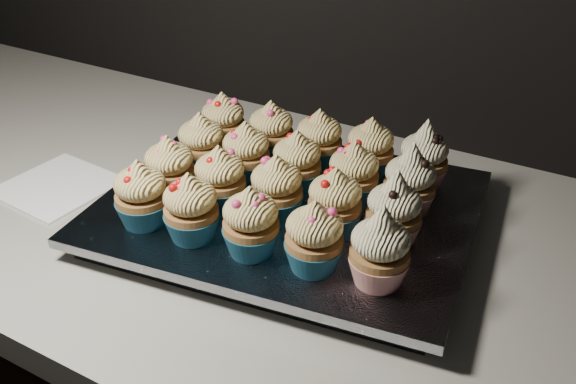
# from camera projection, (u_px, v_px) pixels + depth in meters

# --- Properties ---
(worktop) EXTENTS (2.44, 0.64, 0.04)m
(worktop) POSITION_uv_depth(u_px,v_px,m) (333.00, 249.00, 0.80)
(worktop) COLOR beige
(worktop) RESTS_ON cabinet
(napkin) EXTENTS (0.15, 0.15, 0.00)m
(napkin) POSITION_uv_depth(u_px,v_px,m) (58.00, 186.00, 0.89)
(napkin) COLOR white
(napkin) RESTS_ON worktop
(baking_tray) EXTENTS (0.45, 0.37, 0.02)m
(baking_tray) POSITION_uv_depth(u_px,v_px,m) (288.00, 218.00, 0.81)
(baking_tray) COLOR black
(baking_tray) RESTS_ON worktop
(foil_lining) EXTENTS (0.49, 0.41, 0.01)m
(foil_lining) POSITION_uv_depth(u_px,v_px,m) (288.00, 207.00, 0.80)
(foil_lining) COLOR silver
(foil_lining) RESTS_ON baking_tray
(cupcake_0) EXTENTS (0.06, 0.06, 0.08)m
(cupcake_0) POSITION_uv_depth(u_px,v_px,m) (141.00, 195.00, 0.74)
(cupcake_0) COLOR #195977
(cupcake_0) RESTS_ON foil_lining
(cupcake_1) EXTENTS (0.06, 0.06, 0.08)m
(cupcake_1) POSITION_uv_depth(u_px,v_px,m) (191.00, 209.00, 0.71)
(cupcake_1) COLOR #195977
(cupcake_1) RESTS_ON foil_lining
(cupcake_2) EXTENTS (0.06, 0.06, 0.08)m
(cupcake_2) POSITION_uv_depth(u_px,v_px,m) (251.00, 223.00, 0.69)
(cupcake_2) COLOR #195977
(cupcake_2) RESTS_ON foil_lining
(cupcake_3) EXTENTS (0.06, 0.06, 0.08)m
(cupcake_3) POSITION_uv_depth(u_px,v_px,m) (314.00, 238.00, 0.67)
(cupcake_3) COLOR #195977
(cupcake_3) RESTS_ON foil_lining
(cupcake_4) EXTENTS (0.06, 0.06, 0.10)m
(cupcake_4) POSITION_uv_depth(u_px,v_px,m) (380.00, 250.00, 0.64)
(cupcake_4) COLOR #AF1F18
(cupcake_4) RESTS_ON foil_lining
(cupcake_5) EXTENTS (0.06, 0.06, 0.08)m
(cupcake_5) POSITION_uv_depth(u_px,v_px,m) (170.00, 169.00, 0.79)
(cupcake_5) COLOR #195977
(cupcake_5) RESTS_ON foil_lining
(cupcake_6) EXTENTS (0.06, 0.06, 0.08)m
(cupcake_6) POSITION_uv_depth(u_px,v_px,m) (220.00, 180.00, 0.77)
(cupcake_6) COLOR #195977
(cupcake_6) RESTS_ON foil_lining
(cupcake_7) EXTENTS (0.06, 0.06, 0.08)m
(cupcake_7) POSITION_uv_depth(u_px,v_px,m) (277.00, 189.00, 0.75)
(cupcake_7) COLOR #195977
(cupcake_7) RESTS_ON foil_lining
(cupcake_8) EXTENTS (0.06, 0.06, 0.08)m
(cupcake_8) POSITION_uv_depth(u_px,v_px,m) (335.00, 203.00, 0.72)
(cupcake_8) COLOR #195977
(cupcake_8) RESTS_ON foil_lining
(cupcake_9) EXTENTS (0.06, 0.06, 0.10)m
(cupcake_9) POSITION_uv_depth(u_px,v_px,m) (394.00, 212.00, 0.70)
(cupcake_9) COLOR #AF1F18
(cupcake_9) RESTS_ON foil_lining
(cupcake_10) EXTENTS (0.06, 0.06, 0.08)m
(cupcake_10) POSITION_uv_depth(u_px,v_px,m) (201.00, 144.00, 0.85)
(cupcake_10) COLOR #195977
(cupcake_10) RESTS_ON foil_lining
(cupcake_11) EXTENTS (0.06, 0.06, 0.08)m
(cupcake_11) POSITION_uv_depth(u_px,v_px,m) (246.00, 154.00, 0.83)
(cupcake_11) COLOR #195977
(cupcake_11) RESTS_ON foil_lining
(cupcake_12) EXTENTS (0.06, 0.06, 0.08)m
(cupcake_12) POSITION_uv_depth(u_px,v_px,m) (297.00, 163.00, 0.80)
(cupcake_12) COLOR #195977
(cupcake_12) RESTS_ON foil_lining
(cupcake_13) EXTENTS (0.06, 0.06, 0.08)m
(cupcake_13) POSITION_uv_depth(u_px,v_px,m) (353.00, 175.00, 0.78)
(cupcake_13) COLOR #195977
(cupcake_13) RESTS_ON foil_lining
(cupcake_14) EXTENTS (0.06, 0.06, 0.10)m
(cupcake_14) POSITION_uv_depth(u_px,v_px,m) (410.00, 182.00, 0.76)
(cupcake_14) COLOR #AF1F18
(cupcake_14) RESTS_ON foil_lining
(cupcake_15) EXTENTS (0.06, 0.06, 0.08)m
(cupcake_15) POSITION_uv_depth(u_px,v_px,m) (223.00, 123.00, 0.91)
(cupcake_15) COLOR #195977
(cupcake_15) RESTS_ON foil_lining
(cupcake_16) EXTENTS (0.06, 0.06, 0.08)m
(cupcake_16) POSITION_uv_depth(u_px,v_px,m) (271.00, 132.00, 0.88)
(cupcake_16) COLOR #195977
(cupcake_16) RESTS_ON foil_lining
(cupcake_17) EXTENTS (0.06, 0.06, 0.08)m
(cupcake_17) POSITION_uv_depth(u_px,v_px,m) (319.00, 141.00, 0.86)
(cupcake_17) COLOR #195977
(cupcake_17) RESTS_ON foil_lining
(cupcake_18) EXTENTS (0.06, 0.06, 0.08)m
(cupcake_18) POSITION_uv_depth(u_px,v_px,m) (370.00, 150.00, 0.84)
(cupcake_18) COLOR #195977
(cupcake_18) RESTS_ON foil_lining
(cupcake_19) EXTENTS (0.06, 0.06, 0.10)m
(cupcake_19) POSITION_uv_depth(u_px,v_px,m) (424.00, 158.00, 0.81)
(cupcake_19) COLOR #AF1F18
(cupcake_19) RESTS_ON foil_lining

